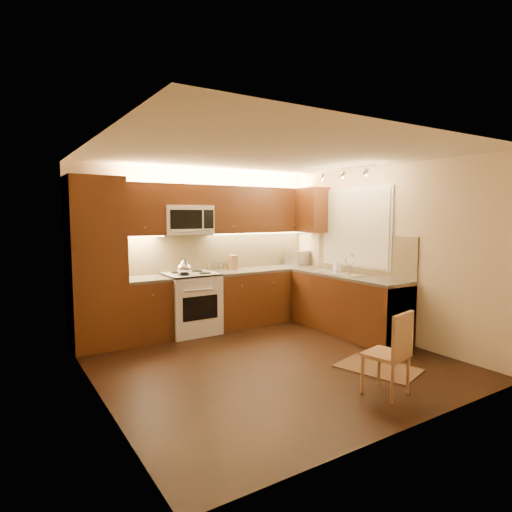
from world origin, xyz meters
TOP-DOWN VIEW (x-y plane):
  - floor at (0.00, 0.00)m, footprint 4.00×4.00m
  - ceiling at (0.00, 0.00)m, footprint 4.00×4.00m
  - wall_back at (0.00, 2.00)m, footprint 4.00×0.01m
  - wall_front at (0.00, -2.00)m, footprint 4.00×0.01m
  - wall_left at (-2.00, 0.00)m, footprint 0.01×4.00m
  - wall_right at (2.00, 0.00)m, footprint 0.01×4.00m
  - pantry at (-1.65, 1.70)m, footprint 0.70×0.60m
  - base_cab_back_left at (-0.99, 1.70)m, footprint 0.62×0.60m
  - counter_back_left at (-0.99, 1.70)m, footprint 0.62×0.60m
  - base_cab_back_right at (1.04, 1.70)m, footprint 1.92×0.60m
  - counter_back_right at (1.04, 1.70)m, footprint 1.92×0.60m
  - base_cab_right at (1.70, 0.40)m, footprint 0.60×2.00m
  - counter_right at (1.70, 0.40)m, footprint 0.60×2.00m
  - dishwasher at (1.70, -0.30)m, footprint 0.58×0.60m
  - backsplash_back at (0.35, 1.99)m, footprint 3.30×0.02m
  - backsplash_right at (1.99, 0.40)m, footprint 0.02×2.00m
  - upper_cab_back_left at (-0.99, 1.82)m, footprint 0.62×0.35m
  - upper_cab_back_right at (1.04, 1.82)m, footprint 1.92×0.35m
  - upper_cab_bridge at (-0.30, 1.82)m, footprint 0.76×0.35m
  - upper_cab_right_corner at (1.82, 1.40)m, footprint 0.35×0.50m
  - stove at (-0.30, 1.68)m, footprint 0.76×0.65m
  - microwave at (-0.30, 1.81)m, footprint 0.76×0.38m
  - window_frame at (1.99, 0.55)m, footprint 0.03×1.44m
  - window_blinds at (1.97, 0.55)m, footprint 0.02×1.36m
  - sink at (1.70, 0.55)m, footprint 0.52×0.86m
  - faucet at (1.88, 0.55)m, footprint 0.20×0.04m
  - track_light_bar at (1.55, 0.40)m, footprint 0.04×1.20m
  - kettle at (-0.45, 1.57)m, footprint 0.21×0.21m
  - toaster_oven at (1.84, 1.78)m, footprint 0.49×0.40m
  - knife_block at (0.51, 1.83)m, footprint 0.14×0.19m
  - spice_jar_a at (0.14, 1.94)m, footprint 0.05×0.05m
  - spice_jar_b at (0.14, 1.94)m, footprint 0.05×0.05m
  - spice_jar_c at (0.35, 1.94)m, footprint 0.05×0.05m
  - spice_jar_d at (0.43, 1.93)m, footprint 0.05×0.05m
  - soap_bottle at (1.83, 0.79)m, footprint 0.10×0.10m
  - rug at (0.93, -0.90)m, footprint 0.83×1.03m
  - dining_chair at (0.44, -1.42)m, footprint 0.45×0.45m

SIDE VIEW (x-z plane):
  - floor at x=0.00m, z-range -0.01..0.01m
  - rug at x=0.93m, z-range 0.00..0.01m
  - dining_chair at x=0.44m, z-range 0.00..0.85m
  - base_cab_back_left at x=-0.99m, z-range 0.00..0.86m
  - base_cab_back_right at x=1.04m, z-range 0.00..0.86m
  - base_cab_right at x=1.70m, z-range 0.00..0.86m
  - dishwasher at x=1.70m, z-range 0.01..0.85m
  - stove at x=-0.30m, z-range 0.00..0.92m
  - counter_back_left at x=-0.99m, z-range 0.86..0.90m
  - counter_back_right at x=1.04m, z-range 0.86..0.90m
  - counter_right at x=1.70m, z-range 0.86..0.90m
  - spice_jar_d at x=0.43m, z-range 0.90..0.99m
  - spice_jar_b at x=0.14m, z-range 0.90..1.00m
  - spice_jar_c at x=0.35m, z-range 0.90..1.01m
  - spice_jar_a at x=0.14m, z-range 0.90..1.01m
  - sink at x=1.70m, z-range 0.90..1.05m
  - soap_bottle at x=1.83m, z-range 0.90..1.09m
  - knife_block at x=0.51m, z-range 0.90..1.14m
  - toaster_oven at x=1.84m, z-range 0.90..1.16m
  - kettle at x=-0.45m, z-range 0.92..1.17m
  - faucet at x=1.88m, z-range 0.90..1.20m
  - pantry at x=-1.65m, z-range 0.00..2.30m
  - backsplash_back at x=0.35m, z-range 0.90..1.50m
  - backsplash_right at x=1.99m, z-range 0.90..1.50m
  - wall_back at x=0.00m, z-range 0.00..2.50m
  - wall_front at x=0.00m, z-range 0.00..2.50m
  - wall_left at x=-2.00m, z-range 0.00..2.50m
  - wall_right at x=2.00m, z-range 0.00..2.50m
  - window_frame at x=1.99m, z-range 0.98..2.22m
  - window_blinds at x=1.97m, z-range 1.02..2.18m
  - microwave at x=-0.30m, z-range 1.50..1.94m
  - upper_cab_back_left at x=-0.99m, z-range 1.50..2.25m
  - upper_cab_back_right at x=1.04m, z-range 1.50..2.25m
  - upper_cab_right_corner at x=1.82m, z-range 1.50..2.25m
  - upper_cab_bridge at x=-0.30m, z-range 1.94..2.25m
  - track_light_bar at x=1.55m, z-range 2.44..2.48m
  - ceiling at x=0.00m, z-range 2.50..2.50m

